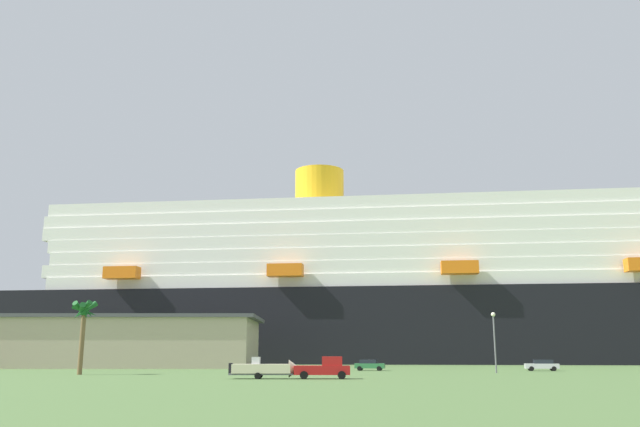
# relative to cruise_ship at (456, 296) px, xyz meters

# --- Properties ---
(ground_plane) EXTENTS (600.00, 600.00, 0.00)m
(ground_plane) POSITION_rel_cruise_ship_xyz_m (-28.51, -48.06, -16.13)
(ground_plane) COLOR #4C6B38
(cruise_ship) EXTENTS (264.77, 50.29, 56.99)m
(cruise_ship) POSITION_rel_cruise_ship_xyz_m (0.00, 0.00, 0.00)
(cruise_ship) COLOR black
(cruise_ship) RESTS_ON ground_plane
(terminal_building) EXTENTS (60.13, 26.78, 8.90)m
(terminal_building) POSITION_rel_cruise_ship_xyz_m (-71.07, -44.41, -11.66)
(terminal_building) COLOR #B7A88C
(terminal_building) RESTS_ON ground_plane
(pickup_truck) EXTENTS (5.70, 2.52, 2.20)m
(pickup_truck) POSITION_rel_cruise_ship_xyz_m (-27.17, -93.23, -15.09)
(pickup_truck) COLOR red
(pickup_truck) RESTS_ON ground_plane
(small_boat_on_trailer) EXTENTS (8.21, 2.27, 2.15)m
(small_boat_on_trailer) POSITION_rel_cruise_ship_xyz_m (-32.82, -93.53, -15.17)
(small_boat_on_trailer) COLOR #595960
(small_boat_on_trailer) RESTS_ON ground_plane
(palm_tree) EXTENTS (3.30, 3.36, 8.88)m
(palm_tree) POSITION_rel_cruise_ship_xyz_m (-57.21, -82.33, -9.19)
(palm_tree) COLOR brown
(palm_tree) RESTS_ON ground_plane
(street_lamp) EXTENTS (0.56, 0.56, 7.74)m
(street_lamp) POSITION_rel_cruise_ship_xyz_m (-6.13, -73.56, -11.07)
(street_lamp) COLOR slate
(street_lamp) RESTS_ON ground_plane
(parked_car_silver_sedan) EXTENTS (4.84, 2.50, 1.58)m
(parked_car_silver_sedan) POSITION_rel_cruise_ship_xyz_m (2.61, -62.73, -15.30)
(parked_car_silver_sedan) COLOR silver
(parked_car_silver_sedan) RESTS_ON ground_plane
(parked_car_green_wagon) EXTENTS (4.53, 2.52, 1.58)m
(parked_car_green_wagon) POSITION_rel_cruise_ship_xyz_m (-22.24, -62.81, -15.30)
(parked_car_green_wagon) COLOR #2D723F
(parked_car_green_wagon) RESTS_ON ground_plane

